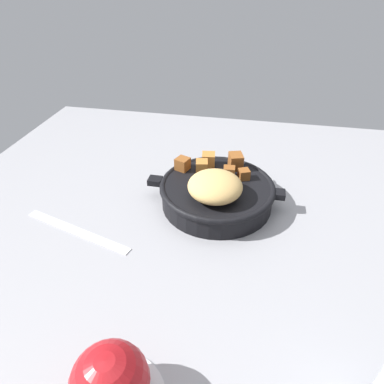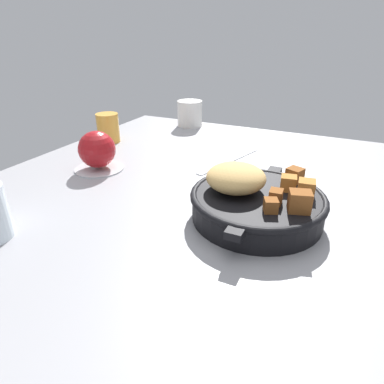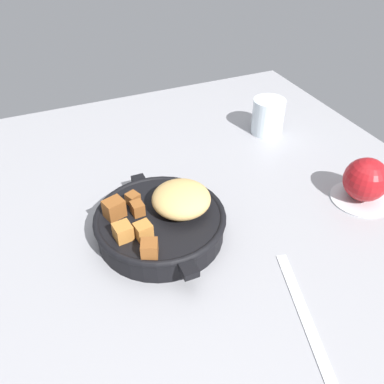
{
  "view_description": "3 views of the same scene",
  "coord_description": "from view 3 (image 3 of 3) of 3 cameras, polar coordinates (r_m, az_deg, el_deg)",
  "views": [
    {
      "loc": [
        -5.28,
        45.72,
        40.24
      ],
      "look_at": [
        3.99,
        -2.31,
        5.7
      ],
      "focal_mm": 31.18,
      "sensor_mm": 36.0,
      "label": 1
    },
    {
      "loc": [
        -48.2,
        -18.24,
        28.56
      ],
      "look_at": [
        -2.58,
        3.38,
        3.77
      ],
      "focal_mm": 30.81,
      "sensor_mm": 36.0,
      "label": 2
    },
    {
      "loc": [
        49.61,
        -23.01,
        49.99
      ],
      "look_at": [
        -3.07,
        -0.17,
        4.93
      ],
      "focal_mm": 38.57,
      "sensor_mm": 36.0,
      "label": 3
    }
  ],
  "objects": [
    {
      "name": "ground_plane",
      "position": [
        0.75,
        1.05,
        -4.99
      ],
      "size": [
        111.57,
        101.0,
        2.4
      ],
      "primitive_type": "cube",
      "color": "gray"
    },
    {
      "name": "saucer_plate",
      "position": [
        0.85,
        22.2,
        -0.79
      ],
      "size": [
        11.12,
        11.12,
        0.6
      ],
      "primitive_type": "cylinder",
      "color": "#B7BABF",
      "rests_on": "ground_plane"
    },
    {
      "name": "red_apple",
      "position": [
        0.83,
        22.91,
        1.59
      ],
      "size": [
        8.23,
        8.23,
        8.23
      ],
      "primitive_type": "sphere",
      "color": "maroon",
      "rests_on": "saucer_plate"
    },
    {
      "name": "cast_iron_skillet",
      "position": [
        0.7,
        -4.0,
        -4.08
      ],
      "size": [
        26.62,
        22.33,
        8.96
      ],
      "color": "black",
      "rests_on": "ground_plane"
    },
    {
      "name": "water_glass_short",
      "position": [
        1.0,
        10.46,
        10.25
      ],
      "size": [
        7.5,
        7.5,
        8.33
      ],
      "primitive_type": "cylinder",
      "color": "silver",
      "rests_on": "ground_plane"
    },
    {
      "name": "butter_knife",
      "position": [
        0.63,
        15.24,
        -15.91
      ],
      "size": [
        22.21,
        7.98,
        0.36
      ],
      "primitive_type": "cube",
      "rotation": [
        0.0,
        0.0,
        -0.29
      ],
      "color": "silver",
      "rests_on": "ground_plane"
    }
  ]
}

